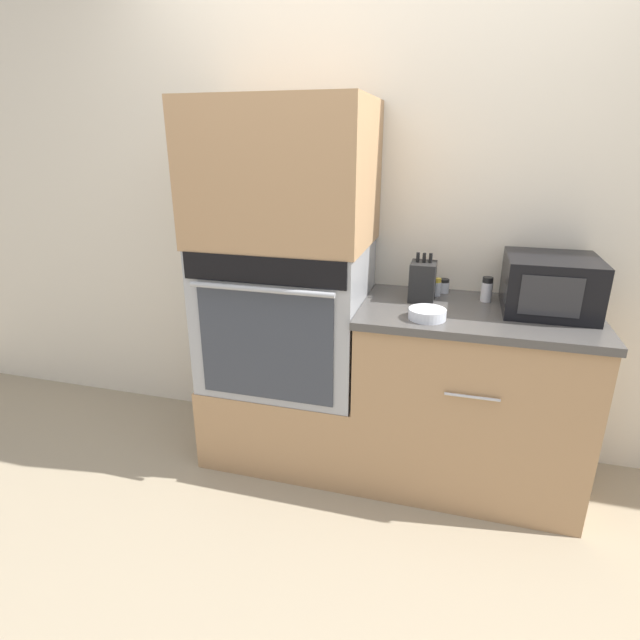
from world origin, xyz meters
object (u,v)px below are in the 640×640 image
object	(u,v)px
wall_oven	(287,314)
microwave	(550,284)
knife_block	(423,281)
bowl	(427,314)
condiment_jar_near	(437,287)
condiment_jar_far	(487,290)
condiment_jar_mid	(444,286)

from	to	relation	value
wall_oven	microwave	bearing A→B (deg)	3.54
microwave	knife_block	size ratio (longest dim) A/B	1.71
wall_oven	bowl	bearing A→B (deg)	-14.26
bowl	condiment_jar_near	size ratio (longest dim) A/B	1.81
knife_block	condiment_jar_far	xyz separation A→B (m)	(0.29, 0.06, -0.03)
microwave	wall_oven	bearing A→B (deg)	-176.46
wall_oven	knife_block	size ratio (longest dim) A/B	3.43
bowl	microwave	bearing A→B (deg)	26.60
microwave	condiment_jar_near	size ratio (longest dim) A/B	4.42
wall_oven	condiment_jar_mid	size ratio (longest dim) A/B	11.32
condiment_jar_near	knife_block	bearing A→B (deg)	-127.60
bowl	condiment_jar_mid	size ratio (longest dim) A/B	2.32
wall_oven	condiment_jar_near	size ratio (longest dim) A/B	8.86
microwave	condiment_jar_mid	size ratio (longest dim) A/B	5.65
bowl	condiment_jar_near	xyz separation A→B (m)	(0.02, 0.35, 0.02)
bowl	condiment_jar_mid	bearing A→B (deg)	83.62
bowl	knife_block	bearing A→B (deg)	99.93
knife_block	condiment_jar_mid	xyz separation A→B (m)	(0.09, 0.15, -0.06)
wall_oven	condiment_jar_near	bearing A→B (deg)	13.85
wall_oven	microwave	distance (m)	1.21
condiment_jar_far	condiment_jar_near	bearing A→B (deg)	173.75
condiment_jar_near	wall_oven	bearing A→B (deg)	-166.15
bowl	wall_oven	bearing A→B (deg)	165.74
knife_block	condiment_jar_mid	distance (m)	0.19
microwave	bowl	xyz separation A→B (m)	(-0.50, -0.25, -0.10)
knife_block	condiment_jar_far	bearing A→B (deg)	11.76
wall_oven	knife_block	distance (m)	0.68
wall_oven	knife_block	xyz separation A→B (m)	(0.64, 0.09, 0.19)
condiment_jar_mid	bowl	bearing A→B (deg)	-96.38
microwave	condiment_jar_far	distance (m)	0.27
bowl	condiment_jar_mid	xyz separation A→B (m)	(0.05, 0.42, 0.01)
condiment_jar_mid	condiment_jar_near	bearing A→B (deg)	-111.89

